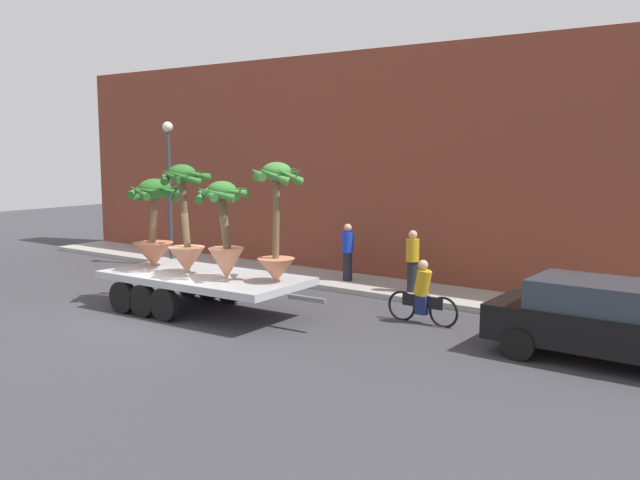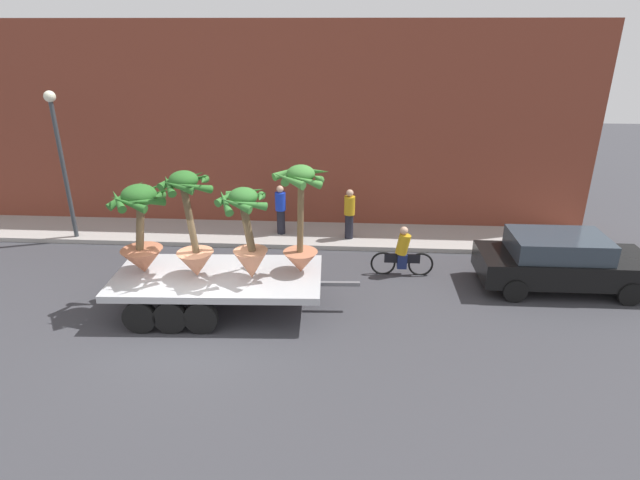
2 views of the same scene
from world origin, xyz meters
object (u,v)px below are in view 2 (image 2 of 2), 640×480
(potted_palm_middle, at_px, (141,230))
(pedestrian_far_left, at_px, (349,213))
(potted_palm_front, at_px, (301,221))
(street_lamp, at_px, (59,147))
(pedestrian_near_gate, at_px, (281,209))
(potted_palm_extra, at_px, (248,235))
(parked_car, at_px, (561,261))
(flatbed_trailer, at_px, (209,282))
(potted_palm_rear, at_px, (192,228))
(cyclist, at_px, (402,254))

(potted_palm_middle, xyz_separation_m, pedestrian_far_left, (5.13, 4.65, -1.10))
(potted_palm_front, distance_m, street_lamp, 9.07)
(potted_palm_middle, distance_m, pedestrian_far_left, 7.01)
(potted_palm_middle, height_order, pedestrian_near_gate, potted_palm_middle)
(potted_palm_middle, distance_m, street_lamp, 6.03)
(potted_palm_extra, height_order, parked_car, potted_palm_extra)
(street_lamp, bearing_deg, potted_palm_front, -25.87)
(potted_palm_extra, height_order, pedestrian_near_gate, potted_palm_extra)
(street_lamp, bearing_deg, flatbed_trailer, -36.32)
(flatbed_trailer, xyz_separation_m, potted_palm_extra, (1.10, -0.13, 1.38))
(flatbed_trailer, relative_size, potted_palm_rear, 2.32)
(parked_car, bearing_deg, pedestrian_near_gate, 158.46)
(flatbed_trailer, xyz_separation_m, cyclist, (5.11, 2.31, -0.09))
(flatbed_trailer, xyz_separation_m, pedestrian_far_left, (3.53, 4.69, 0.28))
(potted_palm_rear, height_order, parked_car, potted_palm_rear)
(potted_palm_extra, relative_size, pedestrian_far_left, 1.37)
(potted_palm_front, bearing_deg, potted_palm_extra, -160.84)
(potted_palm_middle, xyz_separation_m, cyclist, (6.71, 2.27, -1.47))
(potted_palm_rear, xyz_separation_m, potted_palm_extra, (1.38, -0.04, -0.12))
(potted_palm_extra, relative_size, cyclist, 1.27)
(flatbed_trailer, relative_size, potted_palm_middle, 2.71)
(flatbed_trailer, distance_m, pedestrian_far_left, 5.87)
(pedestrian_far_left, bearing_deg, potted_palm_middle, -137.80)
(parked_car, distance_m, pedestrian_far_left, 6.57)
(potted_palm_front, relative_size, street_lamp, 0.58)
(potted_palm_extra, height_order, pedestrian_far_left, potted_palm_extra)
(pedestrian_far_left, relative_size, street_lamp, 0.35)
(potted_palm_extra, bearing_deg, cyclist, 31.24)
(potted_palm_extra, xyz_separation_m, pedestrian_near_gate, (0.08, 5.11, -1.10))
(potted_palm_middle, bearing_deg, street_lamp, 134.78)
(potted_palm_middle, relative_size, potted_palm_extra, 0.99)
(flatbed_trailer, xyz_separation_m, pedestrian_near_gate, (1.18, 4.98, 0.28))
(cyclist, bearing_deg, parked_car, -7.61)
(potted_palm_front, bearing_deg, potted_palm_rear, -171.49)
(potted_palm_middle, relative_size, pedestrian_far_left, 1.36)
(parked_car, relative_size, street_lamp, 0.94)
(pedestrian_near_gate, relative_size, pedestrian_far_left, 1.00)
(flatbed_trailer, height_order, parked_car, parked_car)
(pedestrian_near_gate, bearing_deg, pedestrian_far_left, -6.99)
(cyclist, relative_size, pedestrian_far_left, 1.08)
(potted_palm_extra, distance_m, pedestrian_near_gate, 5.22)
(parked_car, bearing_deg, potted_palm_front, -168.54)
(potted_palm_extra, bearing_deg, street_lamp, 147.52)
(cyclist, height_order, parked_car, parked_car)
(cyclist, bearing_deg, street_lamp, 169.90)
(cyclist, bearing_deg, potted_palm_front, -144.09)
(flatbed_trailer, bearing_deg, street_lamp, 143.68)
(potted_palm_rear, relative_size, potted_palm_extra, 1.16)
(cyclist, distance_m, parked_car, 4.33)
(flatbed_trailer, relative_size, parked_car, 1.38)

